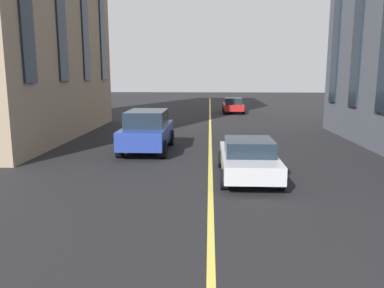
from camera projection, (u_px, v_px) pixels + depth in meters
name	position (u px, v px, depth m)	size (l,w,h in m)	color
lane_centre_line	(210.00, 151.00, 17.68)	(80.00, 0.16, 0.01)	#D8C64C
car_blue_far	(147.00, 130.00, 17.60)	(4.70, 2.14, 1.88)	navy
car_silver_mid	(248.00, 158.00, 13.01)	(4.40, 1.95, 1.37)	#B7BABF
car_red_parked_b	(233.00, 105.00, 35.16)	(3.90, 1.89, 1.40)	#B21E1E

